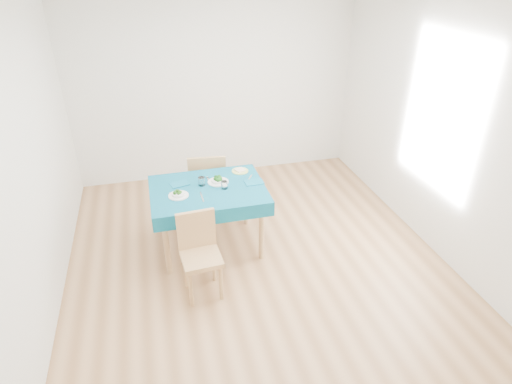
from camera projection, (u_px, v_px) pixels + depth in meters
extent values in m
cube|color=olive|center=(256.00, 260.00, 4.73)|extent=(4.00, 4.50, 0.02)
cube|color=silver|center=(215.00, 85.00, 5.97)|extent=(4.00, 0.02, 2.70)
cube|color=silver|center=(368.00, 315.00, 2.17)|extent=(4.00, 0.02, 2.70)
cube|color=silver|center=(28.00, 170.00, 3.63)|extent=(0.02, 4.50, 2.70)
cube|color=silver|center=(439.00, 127.00, 4.51)|extent=(0.02, 4.50, 2.70)
cube|color=#09516B|center=(210.00, 218.00, 4.76)|extent=(1.21, 0.92, 0.76)
cube|color=tan|center=(201.00, 255.00, 4.04)|extent=(0.40, 0.43, 0.92)
cube|color=tan|center=(207.00, 171.00, 5.36)|extent=(0.51, 0.55, 1.14)
cube|color=silver|center=(172.00, 197.00, 4.41)|extent=(0.04, 0.17, 0.00)
cube|color=silver|center=(202.00, 197.00, 4.41)|extent=(0.02, 0.21, 0.00)
cube|color=silver|center=(209.00, 181.00, 4.72)|extent=(0.04, 0.17, 0.00)
cube|color=silver|center=(249.00, 179.00, 4.75)|extent=(0.13, 0.21, 0.00)
cube|color=#0E5C77|center=(180.00, 184.00, 4.64)|extent=(0.22, 0.18, 0.01)
cube|color=#0E5C77|center=(254.00, 182.00, 4.68)|extent=(0.21, 0.15, 0.01)
cylinder|color=white|center=(202.00, 181.00, 4.61)|extent=(0.07, 0.07, 0.10)
cylinder|color=white|center=(224.00, 185.00, 4.55)|extent=(0.07, 0.07, 0.09)
cylinder|color=#D5E46F|center=(240.00, 171.00, 4.93)|extent=(0.19, 0.19, 0.01)
cube|color=beige|center=(240.00, 170.00, 4.92)|extent=(0.13, 0.13, 0.02)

